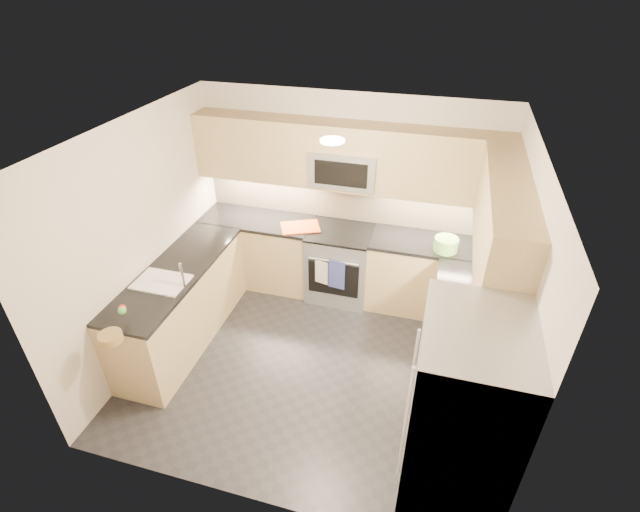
{
  "coord_description": "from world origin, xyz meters",
  "views": [
    {
      "loc": [
        1.07,
        -3.47,
        3.7
      ],
      "look_at": [
        0.0,
        0.35,
        1.15
      ],
      "focal_mm": 26.0,
      "sensor_mm": 36.0,
      "label": 1
    }
  ],
  "objects_px": {
    "refrigerator": "(459,424)",
    "utensil_bowl": "(446,244)",
    "fruit_basket": "(111,337)",
    "cutting_board": "(300,227)",
    "gas_range": "(340,264)",
    "microwave": "(345,167)"
  },
  "relations": [
    {
      "from": "microwave",
      "to": "refrigerator",
      "type": "xyz_separation_m",
      "value": [
        1.45,
        -2.55,
        -0.8
      ]
    },
    {
      "from": "microwave",
      "to": "cutting_board",
      "type": "height_order",
      "value": "microwave"
    },
    {
      "from": "gas_range",
      "to": "fruit_basket",
      "type": "relative_size",
      "value": 4.51
    },
    {
      "from": "gas_range",
      "to": "refrigerator",
      "type": "bearing_deg",
      "value": -59.12
    },
    {
      "from": "refrigerator",
      "to": "cutting_board",
      "type": "distance_m",
      "value": 3.06
    },
    {
      "from": "microwave",
      "to": "utensil_bowl",
      "type": "relative_size",
      "value": 2.85
    },
    {
      "from": "refrigerator",
      "to": "microwave",
      "type": "bearing_deg",
      "value": 119.62
    },
    {
      "from": "microwave",
      "to": "cutting_board",
      "type": "relative_size",
      "value": 1.66
    },
    {
      "from": "refrigerator",
      "to": "cutting_board",
      "type": "relative_size",
      "value": 3.92
    },
    {
      "from": "utensil_bowl",
      "to": "cutting_board",
      "type": "relative_size",
      "value": 0.58
    },
    {
      "from": "refrigerator",
      "to": "utensil_bowl",
      "type": "relative_size",
      "value": 6.74
    },
    {
      "from": "gas_range",
      "to": "microwave",
      "type": "xyz_separation_m",
      "value": [
        0.0,
        0.12,
        1.24
      ]
    },
    {
      "from": "utensil_bowl",
      "to": "cutting_board",
      "type": "xyz_separation_m",
      "value": [
        -1.73,
        0.06,
        -0.07
      ]
    },
    {
      "from": "utensil_bowl",
      "to": "cutting_board",
      "type": "distance_m",
      "value": 1.73
    },
    {
      "from": "fruit_basket",
      "to": "refrigerator",
      "type": "bearing_deg",
      "value": -0.72
    },
    {
      "from": "microwave",
      "to": "cutting_board",
      "type": "bearing_deg",
      "value": -159.75
    },
    {
      "from": "gas_range",
      "to": "fruit_basket",
      "type": "height_order",
      "value": "fruit_basket"
    },
    {
      "from": "microwave",
      "to": "refrigerator",
      "type": "bearing_deg",
      "value": -60.38
    },
    {
      "from": "gas_range",
      "to": "microwave",
      "type": "distance_m",
      "value": 1.25
    },
    {
      "from": "cutting_board",
      "to": "fruit_basket",
      "type": "distance_m",
      "value": 2.52
    },
    {
      "from": "gas_range",
      "to": "fruit_basket",
      "type": "bearing_deg",
      "value": -121.28
    },
    {
      "from": "utensil_bowl",
      "to": "fruit_basket",
      "type": "relative_size",
      "value": 1.32
    }
  ]
}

